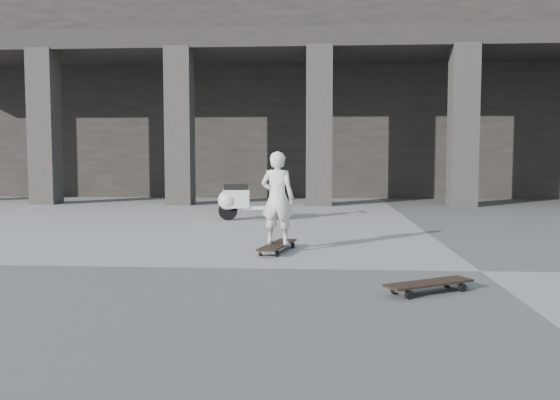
# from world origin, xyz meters

# --- Properties ---
(ground) EXTENTS (90.00, 90.00, 0.00)m
(ground) POSITION_xyz_m (0.00, 0.00, 0.00)
(ground) COLOR #4C4C4A
(ground) RESTS_ON ground
(colonnade) EXTENTS (28.00, 8.82, 6.00)m
(colonnade) POSITION_xyz_m (-0.00, 13.77, 3.03)
(colonnade) COLOR black
(colonnade) RESTS_ON ground
(longboard) EXTENTS (0.47, 1.08, 0.10)m
(longboard) POSITION_xyz_m (-2.32, 1.16, 0.08)
(longboard) COLOR black
(longboard) RESTS_ON ground
(skateboard_spare) EXTENTS (0.89, 0.66, 0.11)m
(skateboard_spare) POSITION_xyz_m (-0.76, -1.08, 0.08)
(skateboard_spare) COLOR black
(skateboard_spare) RESTS_ON ground
(child) EXTENTS (0.50, 0.39, 1.22)m
(child) POSITION_xyz_m (-2.32, 1.16, 0.72)
(child) COLOR silver
(child) RESTS_ON longboard
(scooter) EXTENTS (1.44, 0.57, 1.01)m
(scooter) POSITION_xyz_m (-3.29, 4.97, 0.40)
(scooter) COLOR black
(scooter) RESTS_ON ground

